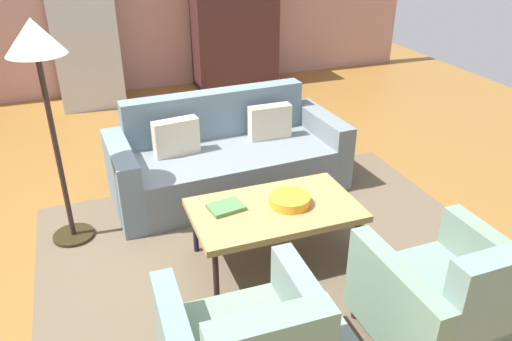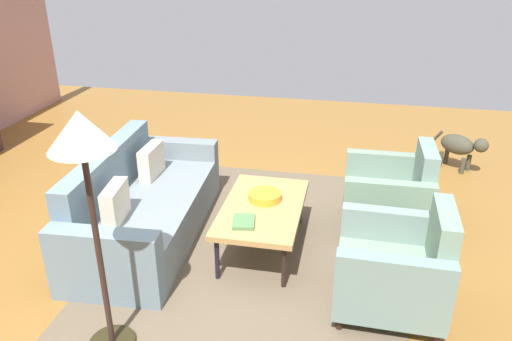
# 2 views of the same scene
# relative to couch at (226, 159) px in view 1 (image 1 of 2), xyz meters

# --- Properties ---
(ground_plane) EXTENTS (10.68, 10.68, 0.00)m
(ground_plane) POSITION_rel_couch_xyz_m (-0.45, -0.48, -0.29)
(ground_plane) COLOR olive
(area_rug) EXTENTS (3.40, 2.60, 0.01)m
(area_rug) POSITION_rel_couch_xyz_m (0.00, -1.14, -0.28)
(area_rug) COLOR brown
(area_rug) RESTS_ON ground
(couch) EXTENTS (2.14, 1.01, 0.86)m
(couch) POSITION_rel_couch_xyz_m (0.00, 0.00, 0.00)
(couch) COLOR slate
(couch) RESTS_ON ground
(coffee_table) EXTENTS (1.20, 0.70, 0.45)m
(coffee_table) POSITION_rel_couch_xyz_m (0.00, -1.19, 0.12)
(coffee_table) COLOR black
(coffee_table) RESTS_ON ground
(armchair_right) EXTENTS (0.81, 0.81, 0.88)m
(armchair_right) POSITION_rel_couch_xyz_m (0.61, -2.35, 0.06)
(armchair_right) COLOR #391F22
(armchair_right) RESTS_ON ground
(fruit_bowl) EXTENTS (0.30, 0.30, 0.07)m
(fruit_bowl) POSITION_rel_couch_xyz_m (0.12, -1.19, 0.19)
(fruit_bowl) COLOR gold
(fruit_bowl) RESTS_ON coffee_table
(book_stack) EXTENTS (0.27, 0.22, 0.03)m
(book_stack) POSITION_rel_couch_xyz_m (-0.33, -1.09, 0.17)
(book_stack) COLOR #4E7A48
(book_stack) RESTS_ON coffee_table
(cabinet) EXTENTS (1.20, 0.51, 1.80)m
(cabinet) POSITION_rel_couch_xyz_m (1.07, 2.99, 0.61)
(cabinet) COLOR #412222
(cabinet) RESTS_ON ground
(refrigerator) EXTENTS (0.80, 0.73, 1.85)m
(refrigerator) POSITION_rel_couch_xyz_m (-1.01, 2.88, 0.64)
(refrigerator) COLOR #B7BABF
(refrigerator) RESTS_ON ground
(floor_lamp) EXTENTS (0.40, 0.40, 1.72)m
(floor_lamp) POSITION_rel_couch_xyz_m (-1.41, -0.38, 1.16)
(floor_lamp) COLOR black
(floor_lamp) RESTS_ON ground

